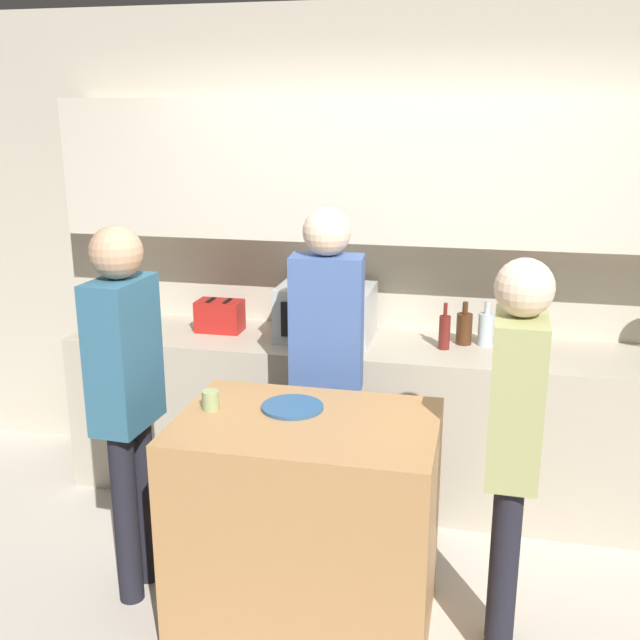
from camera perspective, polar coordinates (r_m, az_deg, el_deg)
The scene contains 15 objects.
back_wall at distance 4.22m, azimuth 6.04°, elevation 7.48°, with size 6.40×0.40×2.70m.
back_counter at distance 4.26m, azimuth 5.19°, elevation -7.66°, with size 3.60×0.62×0.90m.
kitchen_island at distance 3.25m, azimuth -0.99°, elevation -15.21°, with size 1.05×0.73×0.93m.
microwave at distance 4.15m, azimuth 0.45°, elevation 0.60°, with size 0.52×0.39×0.30m.
toaster at distance 4.34m, azimuth -7.65°, elevation 0.31°, with size 0.26×0.16×0.18m.
bottle_0 at distance 4.04m, azimuth 9.46°, elevation -0.87°, with size 0.06×0.06×0.25m.
bottle_1 at distance 4.14m, azimuth 10.93°, elevation -0.60°, with size 0.09×0.09×0.24m.
bottle_2 at distance 4.15m, azimuth 12.53°, elevation -0.63°, with size 0.09×0.09×0.24m.
bottle_3 at distance 4.11m, azimuth 14.43°, elevation -0.45°, with size 0.08×0.08×0.33m.
bottle_4 at distance 4.03m, azimuth 15.76°, elevation -1.21°, with size 0.08×0.08×0.27m.
plate_on_island at distance 3.14m, azimuth -2.12°, elevation -6.64°, with size 0.26×0.26×0.01m.
cup_0 at distance 3.16m, azimuth -8.34°, elevation -6.06°, with size 0.07×0.07×0.08m.
person_left at distance 3.58m, azimuth 0.51°, elevation -2.37°, with size 0.35×0.22×1.71m.
person_center at distance 3.32m, azimuth -14.57°, elevation -4.72°, with size 0.22×0.35×1.69m.
person_right at distance 2.94m, azimuth 14.53°, elevation -8.24°, with size 0.21×0.34×1.64m.
Camera 1 is at (0.47, -2.49, 2.14)m, focal length 42.00 mm.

